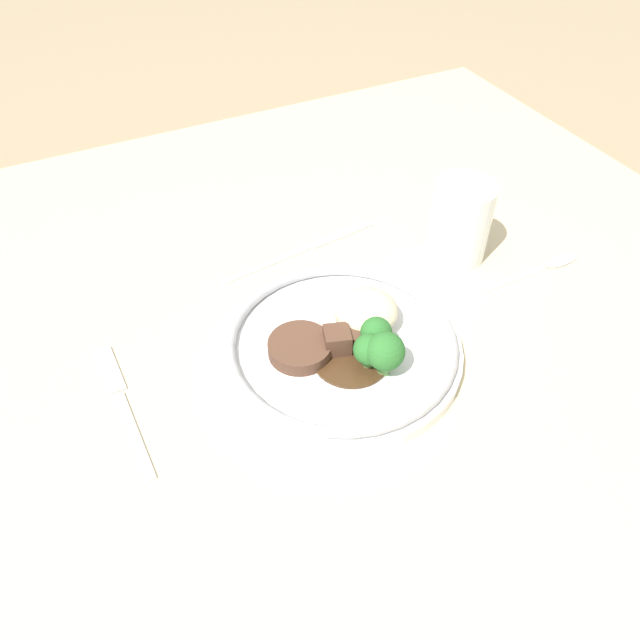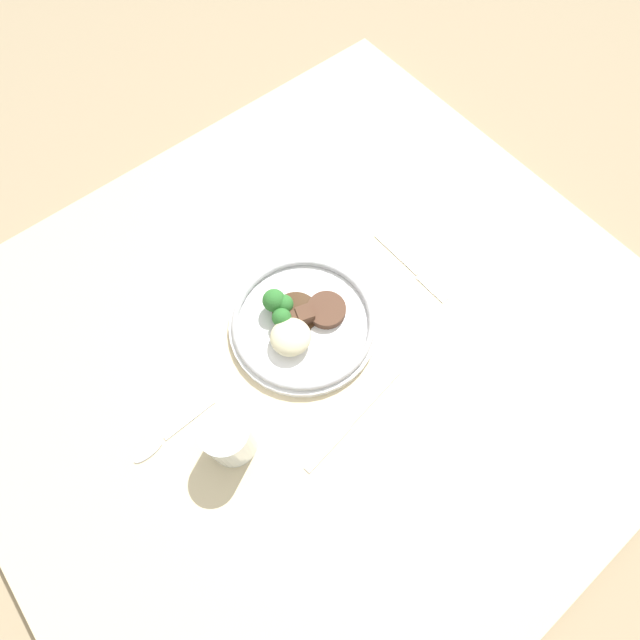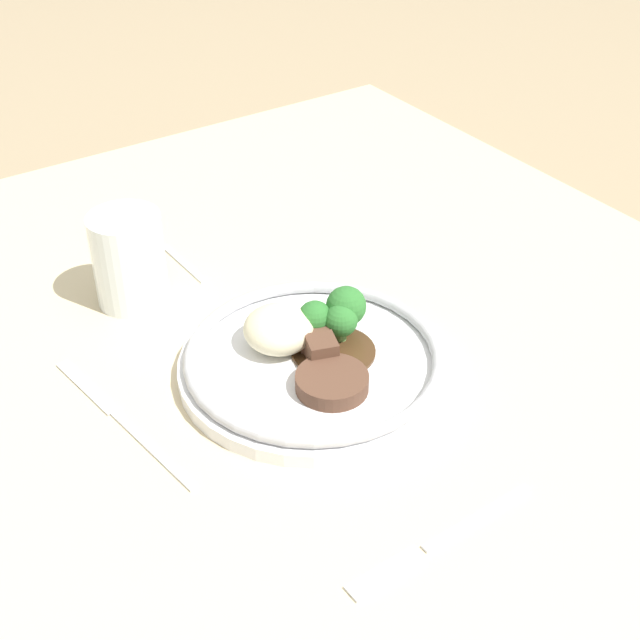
{
  "view_description": "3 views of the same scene",
  "coord_description": "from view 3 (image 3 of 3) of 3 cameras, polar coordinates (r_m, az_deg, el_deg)",
  "views": [
    {
      "loc": [
        -0.23,
        -0.45,
        0.54
      ],
      "look_at": [
        -0.02,
        -0.02,
        0.08
      ],
      "focal_mm": 35.0,
      "sensor_mm": 36.0,
      "label": 1
    },
    {
      "loc": [
        0.2,
        0.26,
        0.85
      ],
      "look_at": [
        -0.02,
        -0.02,
        0.07
      ],
      "focal_mm": 28.0,
      "sensor_mm": 36.0,
      "label": 2
    },
    {
      "loc": [
        -0.56,
        0.34,
        0.59
      ],
      "look_at": [
        0.02,
        -0.06,
        0.08
      ],
      "focal_mm": 50.0,
      "sensor_mm": 36.0,
      "label": 3
    }
  ],
  "objects": [
    {
      "name": "dining_table",
      "position": [
        0.87,
        -2.53,
        -5.27
      ],
      "size": [
        1.17,
        1.08,
        0.04
      ],
      "color": "beige",
      "rests_on": "ground"
    },
    {
      "name": "spoon",
      "position": [
        1.09,
        -10.24,
        4.97
      ],
      "size": [
        0.15,
        0.02,
        0.01
      ],
      "rotation": [
        0.0,
        0.0,
        0.03
      ],
      "color": "silver",
      "rests_on": "dining_table"
    },
    {
      "name": "ground_plane",
      "position": [
        0.88,
        -2.49,
        -6.23
      ],
      "size": [
        8.0,
        8.0,
        0.0
      ],
      "primitive_type": "plane",
      "color": "#998466"
    },
    {
      "name": "fork",
      "position": [
        0.72,
        6.8,
        -14.32
      ],
      "size": [
        0.02,
        0.19,
        0.0
      ],
      "rotation": [
        0.0,
        0.0,
        1.6
      ],
      "color": "silver",
      "rests_on": "dining_table"
    },
    {
      "name": "knife",
      "position": [
        0.84,
        -12.86,
        -6.0
      ],
      "size": [
        0.23,
        0.04,
        0.0
      ],
      "rotation": [
        0.0,
        0.0,
        0.13
      ],
      "color": "silver",
      "rests_on": "dining_table"
    },
    {
      "name": "plate",
      "position": [
        0.86,
        -0.37,
        -2.39
      ],
      "size": [
        0.26,
        0.26,
        0.07
      ],
      "color": "white",
      "rests_on": "dining_table"
    },
    {
      "name": "juice_glass",
      "position": [
        0.97,
        -12.11,
        3.62
      ],
      "size": [
        0.08,
        0.08,
        0.1
      ],
      "color": "yellow",
      "rests_on": "dining_table"
    }
  ]
}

